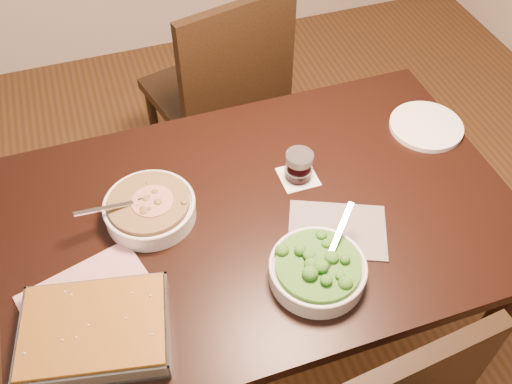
{
  "coord_description": "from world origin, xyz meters",
  "views": [
    {
      "loc": [
        -0.34,
        -0.94,
        1.96
      ],
      "look_at": [
        -0.01,
        0.03,
        0.8
      ],
      "focal_mm": 40.0,
      "sensor_mm": 36.0,
      "label": 1
    }
  ],
  "objects_px": {
    "baking_dish": "(95,330)",
    "chair_far": "(223,90)",
    "dinner_plate": "(426,126)",
    "wine_tumbler": "(299,165)",
    "stew_bowl": "(150,208)",
    "broccoli_bowl": "(318,270)",
    "table": "(262,232)"
  },
  "relations": [
    {
      "from": "baking_dish",
      "to": "chair_far",
      "type": "height_order",
      "value": "chair_far"
    },
    {
      "from": "dinner_plate",
      "to": "baking_dish",
      "type": "bearing_deg",
      "value": -160.27
    },
    {
      "from": "baking_dish",
      "to": "wine_tumbler",
      "type": "bearing_deg",
      "value": 38.37
    },
    {
      "from": "stew_bowl",
      "to": "broccoli_bowl",
      "type": "xyz_separation_m",
      "value": [
        0.35,
        -0.33,
        -0.0
      ]
    },
    {
      "from": "table",
      "to": "baking_dish",
      "type": "height_order",
      "value": "baking_dish"
    },
    {
      "from": "wine_tumbler",
      "to": "baking_dish",
      "type": "bearing_deg",
      "value": -152.83
    },
    {
      "from": "wine_tumbler",
      "to": "chair_far",
      "type": "xyz_separation_m",
      "value": [
        -0.03,
        0.7,
        -0.25
      ]
    },
    {
      "from": "stew_bowl",
      "to": "wine_tumbler",
      "type": "bearing_deg",
      "value": 0.86
    },
    {
      "from": "wine_tumbler",
      "to": "stew_bowl",
      "type": "bearing_deg",
      "value": -179.14
    },
    {
      "from": "wine_tumbler",
      "to": "dinner_plate",
      "type": "xyz_separation_m",
      "value": [
        0.46,
        0.07,
        -0.04
      ]
    },
    {
      "from": "broccoli_bowl",
      "to": "baking_dish",
      "type": "xyz_separation_m",
      "value": [
        -0.54,
        0.01,
        -0.0
      ]
    },
    {
      "from": "dinner_plate",
      "to": "wine_tumbler",
      "type": "bearing_deg",
      "value": -171.59
    },
    {
      "from": "dinner_plate",
      "to": "table",
      "type": "bearing_deg",
      "value": -165.42
    },
    {
      "from": "table",
      "to": "chair_far",
      "type": "xyz_separation_m",
      "value": [
        0.11,
        0.79,
        -0.1
      ]
    },
    {
      "from": "dinner_plate",
      "to": "stew_bowl",
      "type": "bearing_deg",
      "value": -175.24
    },
    {
      "from": "stew_bowl",
      "to": "baking_dish",
      "type": "distance_m",
      "value": 0.37
    },
    {
      "from": "table",
      "to": "baking_dish",
      "type": "relative_size",
      "value": 3.7
    },
    {
      "from": "broccoli_bowl",
      "to": "baking_dish",
      "type": "relative_size",
      "value": 0.64
    },
    {
      "from": "stew_bowl",
      "to": "dinner_plate",
      "type": "distance_m",
      "value": 0.9
    },
    {
      "from": "broccoli_bowl",
      "to": "dinner_plate",
      "type": "xyz_separation_m",
      "value": [
        0.54,
        0.4,
        -0.03
      ]
    },
    {
      "from": "broccoli_bowl",
      "to": "wine_tumbler",
      "type": "xyz_separation_m",
      "value": [
        0.08,
        0.33,
        0.02
      ]
    },
    {
      "from": "stew_bowl",
      "to": "wine_tumbler",
      "type": "height_order",
      "value": "stew_bowl"
    },
    {
      "from": "broccoli_bowl",
      "to": "chair_far",
      "type": "distance_m",
      "value": 1.06
    },
    {
      "from": "broccoli_bowl",
      "to": "chair_far",
      "type": "xyz_separation_m",
      "value": [
        0.05,
        1.03,
        -0.23
      ]
    },
    {
      "from": "stew_bowl",
      "to": "dinner_plate",
      "type": "bearing_deg",
      "value": 4.76
    },
    {
      "from": "dinner_plate",
      "to": "broccoli_bowl",
      "type": "bearing_deg",
      "value": -143.35
    },
    {
      "from": "stew_bowl",
      "to": "baking_dish",
      "type": "relative_size",
      "value": 0.73
    },
    {
      "from": "stew_bowl",
      "to": "broccoli_bowl",
      "type": "distance_m",
      "value": 0.48
    },
    {
      "from": "baking_dish",
      "to": "broccoli_bowl",
      "type": "bearing_deg",
      "value": 9.8
    },
    {
      "from": "baking_dish",
      "to": "chair_far",
      "type": "xyz_separation_m",
      "value": [
        0.6,
        1.02,
        -0.23
      ]
    },
    {
      "from": "table",
      "to": "broccoli_bowl",
      "type": "xyz_separation_m",
      "value": [
        0.06,
        -0.25,
        0.13
      ]
    },
    {
      "from": "stew_bowl",
      "to": "chair_far",
      "type": "bearing_deg",
      "value": 60.23
    }
  ]
}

